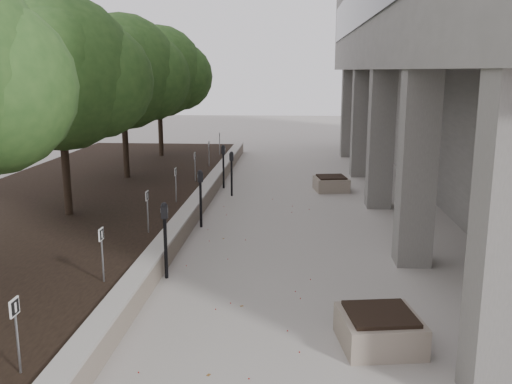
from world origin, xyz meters
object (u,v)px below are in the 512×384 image
(planter_front, at_px, (379,329))
(parking_meter_5, at_px, (223,167))
(parking_meter_2, at_px, (165,241))
(parking_meter_3, at_px, (201,199))
(crabapple_tree_5, at_px, (159,91))
(parking_meter_4, at_px, (232,174))
(planter_back, at_px, (331,183))
(crabapple_tree_4, at_px, (123,97))
(crabapple_tree_3, at_px, (61,106))

(planter_front, bearing_deg, parking_meter_5, 108.63)
(parking_meter_2, height_order, parking_meter_3, parking_meter_2)
(crabapple_tree_5, xyz_separation_m, parking_meter_5, (3.28, -4.69, -2.37))
(parking_meter_4, bearing_deg, crabapple_tree_5, 126.61)
(parking_meter_2, height_order, planter_back, parking_meter_2)
(crabapple_tree_4, relative_size, crabapple_tree_5, 1.00)
(parking_meter_4, distance_m, parking_meter_5, 1.26)
(crabapple_tree_4, height_order, parking_meter_2, crabapple_tree_4)
(crabapple_tree_5, relative_size, parking_meter_4, 3.74)
(crabapple_tree_4, bearing_deg, parking_meter_3, -54.10)
(crabapple_tree_3, relative_size, crabapple_tree_5, 1.00)
(parking_meter_2, distance_m, planter_back, 9.20)
(crabapple_tree_4, bearing_deg, planter_front, -56.85)
(crabapple_tree_4, bearing_deg, crabapple_tree_5, 90.00)
(crabapple_tree_3, distance_m, crabapple_tree_5, 10.00)
(parking_meter_2, distance_m, parking_meter_5, 8.55)
(crabapple_tree_4, bearing_deg, parking_meter_4, -13.36)
(crabapple_tree_4, distance_m, crabapple_tree_5, 5.00)
(crabapple_tree_5, distance_m, planter_back, 8.93)
(parking_meter_2, xyz_separation_m, planter_front, (3.75, -2.48, -0.50))
(planter_back, bearing_deg, crabapple_tree_5, 145.21)
(crabapple_tree_4, distance_m, parking_meter_5, 4.06)
(crabapple_tree_3, xyz_separation_m, planter_back, (6.95, 5.17, -2.87))
(parking_meter_4, xyz_separation_m, planter_front, (3.30, -9.84, -0.46))
(crabapple_tree_3, xyz_separation_m, parking_meter_4, (3.70, 4.12, -2.39))
(parking_meter_5, bearing_deg, crabapple_tree_4, -169.70)
(crabapple_tree_3, height_order, parking_meter_5, crabapple_tree_3)
(parking_meter_2, relative_size, parking_meter_4, 1.05)
(crabapple_tree_3, height_order, parking_meter_4, crabapple_tree_3)
(parking_meter_5, bearing_deg, parking_meter_4, -65.77)
(crabapple_tree_5, xyz_separation_m, planter_back, (6.95, -4.83, -2.87))
(parking_meter_2, relative_size, parking_meter_5, 1.01)
(parking_meter_2, distance_m, parking_meter_3, 3.65)
(crabapple_tree_4, height_order, parking_meter_5, crabapple_tree_4)
(crabapple_tree_3, distance_m, planter_front, 9.48)
(planter_back, bearing_deg, parking_meter_4, -162.09)
(parking_meter_3, distance_m, planter_back, 6.01)
(parking_meter_2, bearing_deg, planter_back, 58.57)
(crabapple_tree_3, distance_m, parking_meter_2, 5.16)
(planter_front, bearing_deg, parking_meter_3, 120.98)
(parking_meter_3, height_order, parking_meter_5, parking_meter_5)
(crabapple_tree_3, distance_m, planter_back, 9.13)
(parking_meter_4, bearing_deg, parking_meter_5, 113.72)
(parking_meter_3, xyz_separation_m, planter_back, (3.63, 4.76, -0.50))
(parking_meter_4, bearing_deg, crabapple_tree_3, -127.47)
(parking_meter_4, bearing_deg, parking_meter_3, -91.37)
(parking_meter_5, xyz_separation_m, planter_front, (3.72, -11.02, -0.49))
(crabapple_tree_5, height_order, parking_meter_4, crabapple_tree_5)
(crabapple_tree_4, distance_m, parking_meter_3, 6.14)
(planter_front, bearing_deg, crabapple_tree_3, 140.77)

